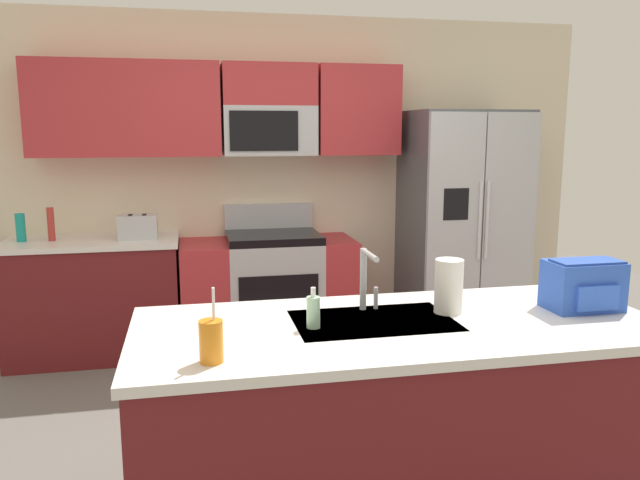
# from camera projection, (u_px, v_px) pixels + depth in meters

# --- Properties ---
(ground_plane) EXTENTS (9.00, 9.00, 0.00)m
(ground_plane) POSITION_uv_depth(u_px,v_px,m) (336.00, 454.00, 3.31)
(ground_plane) COLOR #66605B
(ground_plane) RESTS_ON ground
(kitchen_wall_unit) EXTENTS (5.20, 0.43, 2.60)m
(kitchen_wall_unit) POSITION_uv_depth(u_px,v_px,m) (260.00, 158.00, 5.03)
(kitchen_wall_unit) COLOR beige
(kitchen_wall_unit) RESTS_ON ground
(back_counter) EXTENTS (1.26, 0.63, 0.90)m
(back_counter) POSITION_uv_depth(u_px,v_px,m) (95.00, 298.00, 4.67)
(back_counter) COLOR maroon
(back_counter) RESTS_ON ground
(range_oven) EXTENTS (1.36, 0.61, 1.10)m
(range_oven) POSITION_uv_depth(u_px,v_px,m) (269.00, 290.00, 4.94)
(range_oven) COLOR #B7BABF
(range_oven) RESTS_ON ground
(refrigerator) EXTENTS (0.90, 0.76, 1.85)m
(refrigerator) POSITION_uv_depth(u_px,v_px,m) (462.00, 225.00, 5.11)
(refrigerator) COLOR #4C4F54
(refrigerator) RESTS_ON ground
(island_counter) EXTENTS (2.22, 0.93, 0.90)m
(island_counter) POSITION_uv_depth(u_px,v_px,m) (397.00, 421.00, 2.69)
(island_counter) COLOR maroon
(island_counter) RESTS_ON ground
(toaster) EXTENTS (0.28, 0.16, 0.18)m
(toaster) POSITION_uv_depth(u_px,v_px,m) (138.00, 227.00, 4.60)
(toaster) COLOR #B7BABF
(toaster) RESTS_ON back_counter
(pepper_mill) EXTENTS (0.05, 0.05, 0.24)m
(pepper_mill) POSITION_uv_depth(u_px,v_px,m) (51.00, 224.00, 4.52)
(pepper_mill) COLOR #B2332D
(pepper_mill) RESTS_ON back_counter
(bottle_teal) EXTENTS (0.07, 0.07, 0.21)m
(bottle_teal) POSITION_uv_depth(u_px,v_px,m) (21.00, 228.00, 4.49)
(bottle_teal) COLOR teal
(bottle_teal) RESTS_ON back_counter
(sink_faucet) EXTENTS (0.08, 0.21, 0.28)m
(sink_faucet) POSITION_uv_depth(u_px,v_px,m) (366.00, 274.00, 2.75)
(sink_faucet) COLOR #B7BABF
(sink_faucet) RESTS_ON island_counter
(drink_cup_orange) EXTENTS (0.08, 0.08, 0.27)m
(drink_cup_orange) POSITION_uv_depth(u_px,v_px,m) (211.00, 341.00, 2.16)
(drink_cup_orange) COLOR orange
(drink_cup_orange) RESTS_ON island_counter
(soap_dispenser) EXTENTS (0.06, 0.06, 0.17)m
(soap_dispenser) POSITION_uv_depth(u_px,v_px,m) (313.00, 312.00, 2.53)
(soap_dispenser) COLOR #A5D8B2
(soap_dispenser) RESTS_ON island_counter
(paper_towel_roll) EXTENTS (0.12, 0.12, 0.24)m
(paper_towel_roll) POSITION_uv_depth(u_px,v_px,m) (449.00, 286.00, 2.74)
(paper_towel_roll) COLOR white
(paper_towel_roll) RESTS_ON island_counter
(backpack) EXTENTS (0.32, 0.22, 0.23)m
(backpack) POSITION_uv_depth(u_px,v_px,m) (584.00, 284.00, 2.79)
(backpack) COLOR blue
(backpack) RESTS_ON island_counter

